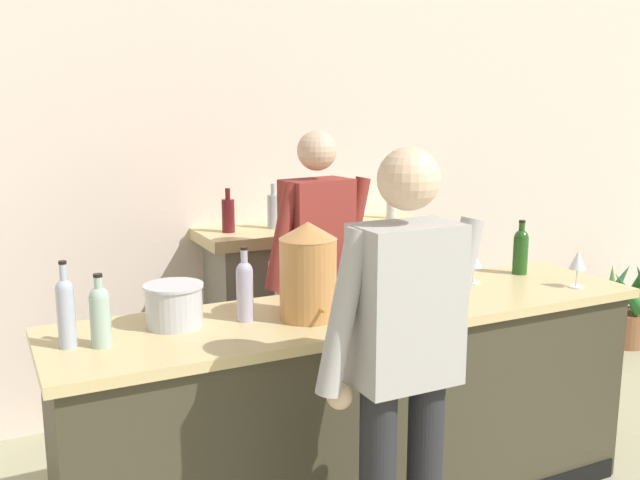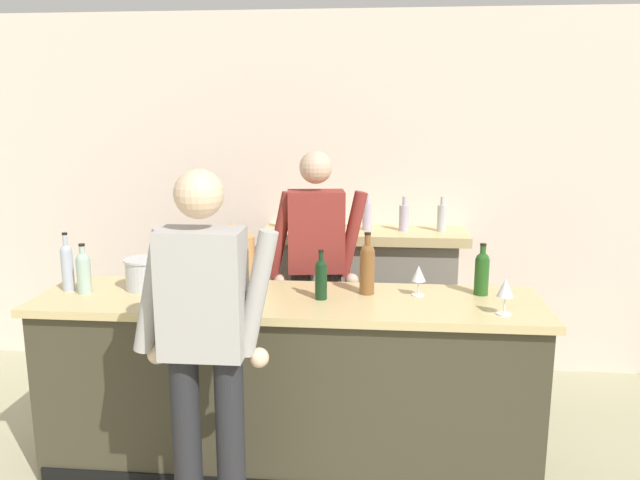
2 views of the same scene
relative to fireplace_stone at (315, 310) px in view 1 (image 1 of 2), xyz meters
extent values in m
cube|color=beige|center=(-0.17, 0.26, 0.78)|extent=(12.00, 0.07, 2.75)
cube|color=#3C3727|center=(-0.39, -1.30, -0.11)|extent=(2.71, 0.63, 0.97)
cube|color=tan|center=(-0.39, -1.30, 0.40)|extent=(2.78, 0.70, 0.04)
cube|color=gray|center=(0.00, 0.01, -0.05)|extent=(1.34, 0.44, 1.09)
cube|color=black|center=(0.00, -0.23, -0.18)|extent=(0.74, 0.02, 0.69)
cube|color=tan|center=(0.00, -0.01, 0.53)|extent=(1.50, 0.52, 0.07)
cylinder|color=#5B161A|center=(-0.58, -0.01, 0.66)|extent=(0.08, 0.08, 0.20)
cylinder|color=#5B161A|center=(-0.58, -0.01, 0.80)|extent=(0.03, 0.03, 0.07)
cylinder|color=#A5B1BC|center=(-0.29, -0.01, 0.67)|extent=(0.08, 0.08, 0.21)
cylinder|color=#A5B1BC|center=(-0.29, -0.01, 0.81)|extent=(0.03, 0.03, 0.07)
cylinder|color=#B2A7C0|center=(0.02, -0.01, 0.66)|extent=(0.07, 0.07, 0.20)
cylinder|color=#B2A7C0|center=(0.02, -0.01, 0.79)|extent=(0.03, 0.03, 0.07)
cylinder|color=#B1ABC2|center=(0.29, -0.01, 0.66)|extent=(0.07, 0.07, 0.19)
cylinder|color=#B1ABC2|center=(0.29, -0.01, 0.79)|extent=(0.03, 0.03, 0.06)
cylinder|color=#B5BCBE|center=(0.56, -0.01, 0.66)|extent=(0.07, 0.07, 0.19)
cylinder|color=#B5BCBE|center=(0.56, -0.01, 0.79)|extent=(0.03, 0.03, 0.06)
cylinder|color=#97633F|center=(2.67, -0.19, -0.45)|extent=(0.36, 0.36, 0.27)
cylinder|color=#332319|center=(2.67, -0.19, -0.33)|extent=(0.32, 0.32, 0.02)
cone|color=#286039|center=(2.68, -0.08, -0.13)|extent=(0.33, 0.15, 0.37)
cone|color=#396A29|center=(2.58, -0.10, -0.13)|extent=(0.34, 0.33, 0.38)
cone|color=#246928|center=(2.59, -0.26, -0.14)|extent=(0.29, 0.31, 0.35)
cube|color=#A29F9B|center=(-0.65, -2.05, 0.66)|extent=(0.36, 0.22, 0.56)
cylinder|color=#A29F9B|center=(-0.42, -2.02, 0.66)|extent=(0.20, 0.08, 0.57)
sphere|color=#D9B490|center=(-0.42, -2.00, 0.36)|extent=(0.09, 0.09, 0.09)
cylinder|color=#A29F9B|center=(-0.88, -2.03, 0.66)|extent=(0.20, 0.08, 0.57)
sphere|color=#D9B490|center=(-0.88, -2.01, 0.36)|extent=(0.09, 0.09, 0.09)
sphere|color=#D9B490|center=(-0.65, -2.05, 1.09)|extent=(0.21, 0.21, 0.21)
cylinder|color=#413838|center=(-0.40, -0.66, -0.09)|extent=(0.13, 0.13, 1.00)
cube|color=black|center=(-0.39, -0.73, -0.56)|extent=(0.13, 0.25, 0.07)
cylinder|color=#413838|center=(-0.20, -0.63, -0.09)|extent=(0.13, 0.13, 1.00)
cube|color=black|center=(-0.19, -0.70, -0.56)|extent=(0.13, 0.25, 0.07)
cube|color=maroon|center=(-0.30, -0.65, 0.67)|extent=(0.39, 0.27, 0.52)
cylinder|color=maroon|center=(-0.52, -0.70, 0.65)|extent=(0.20, 0.08, 0.57)
sphere|color=#D0AB90|center=(-0.52, -0.72, 0.35)|extent=(0.09, 0.09, 0.09)
cylinder|color=maroon|center=(-0.07, -0.63, 0.65)|extent=(0.20, 0.08, 0.57)
sphere|color=#D0AB90|center=(-0.07, -0.65, 0.35)|extent=(0.09, 0.09, 0.09)
sphere|color=#D0AB90|center=(-0.30, -0.65, 1.08)|extent=(0.21, 0.21, 0.21)
cylinder|color=#BE8248|center=(-0.68, -1.35, 0.60)|extent=(0.24, 0.24, 0.35)
cone|color=#BE8248|center=(-0.68, -1.35, 0.81)|extent=(0.25, 0.25, 0.07)
cylinder|color=#B29333|center=(-0.68, -1.49, 0.49)|extent=(0.02, 0.04, 0.02)
cylinder|color=silver|center=(-1.22, -1.20, 0.51)|extent=(0.23, 0.23, 0.17)
cylinder|color=silver|center=(-1.22, -1.20, 0.60)|extent=(0.25, 0.25, 0.01)
cylinder|color=#9EB9AB|center=(-1.54, -1.32, 0.52)|extent=(0.08, 0.08, 0.20)
sphere|color=#9EB9AB|center=(-1.54, -1.32, 0.62)|extent=(0.07, 0.07, 0.07)
cylinder|color=#9EB9AB|center=(-1.54, -1.32, 0.66)|extent=(0.03, 0.03, 0.08)
cylinder|color=black|center=(-1.54, -1.32, 0.70)|extent=(0.03, 0.03, 0.01)
cylinder|color=black|center=(-0.21, -1.30, 0.52)|extent=(0.07, 0.07, 0.19)
sphere|color=black|center=(-0.21, -1.30, 0.61)|extent=(0.06, 0.06, 0.06)
cylinder|color=black|center=(-0.21, -1.30, 0.65)|extent=(0.03, 0.03, 0.07)
cylinder|color=black|center=(-0.21, -1.30, 0.69)|extent=(0.03, 0.03, 0.01)
cylinder|color=#21511A|center=(0.68, -1.14, 0.52)|extent=(0.08, 0.08, 0.20)
sphere|color=#21511A|center=(0.68, -1.14, 0.62)|extent=(0.08, 0.08, 0.08)
cylinder|color=#21511A|center=(0.68, -1.14, 0.66)|extent=(0.03, 0.03, 0.08)
cylinder|color=black|center=(0.68, -1.14, 0.71)|extent=(0.03, 0.03, 0.01)
cylinder|color=#A7B1C3|center=(-1.65, -1.27, 0.54)|extent=(0.07, 0.07, 0.23)
sphere|color=#A7B1C3|center=(-1.65, -1.27, 0.66)|extent=(0.06, 0.06, 0.06)
cylinder|color=#A7B1C3|center=(-1.65, -1.27, 0.70)|extent=(0.03, 0.03, 0.09)
cylinder|color=black|center=(-1.65, -1.27, 0.75)|extent=(0.03, 0.03, 0.01)
cylinder|color=brown|center=(0.04, -1.18, 0.54)|extent=(0.08, 0.08, 0.24)
sphere|color=brown|center=(0.04, -1.18, 0.67)|extent=(0.08, 0.08, 0.08)
cylinder|color=brown|center=(0.04, -1.18, 0.71)|extent=(0.03, 0.03, 0.09)
cylinder|color=black|center=(0.04, -1.18, 0.77)|extent=(0.04, 0.04, 0.01)
cylinder|color=#ADA7C3|center=(-0.93, -1.26, 0.53)|extent=(0.07, 0.07, 0.22)
sphere|color=#ADA7C3|center=(-0.93, -1.26, 0.64)|extent=(0.07, 0.07, 0.07)
cylinder|color=#ADA7C3|center=(-0.93, -1.26, 0.69)|extent=(0.03, 0.03, 0.09)
cylinder|color=black|center=(-0.93, -1.26, 0.74)|extent=(0.03, 0.03, 0.01)
cylinder|color=silver|center=(0.33, -1.19, 0.43)|extent=(0.07, 0.07, 0.01)
cylinder|color=silver|center=(0.33, -1.19, 0.47)|extent=(0.01, 0.01, 0.08)
cone|color=silver|center=(0.33, -1.19, 0.55)|extent=(0.08, 0.08, 0.09)
cylinder|color=silver|center=(0.74, -1.48, 0.43)|extent=(0.07, 0.07, 0.01)
cylinder|color=silver|center=(0.74, -1.48, 0.47)|extent=(0.01, 0.01, 0.09)
cone|color=silver|center=(0.74, -1.48, 0.56)|extent=(0.08, 0.08, 0.09)
camera|label=1|loc=(-1.93, -4.00, 1.35)|focal=40.00mm
camera|label=2|loc=(0.09, -4.55, 1.43)|focal=35.00mm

